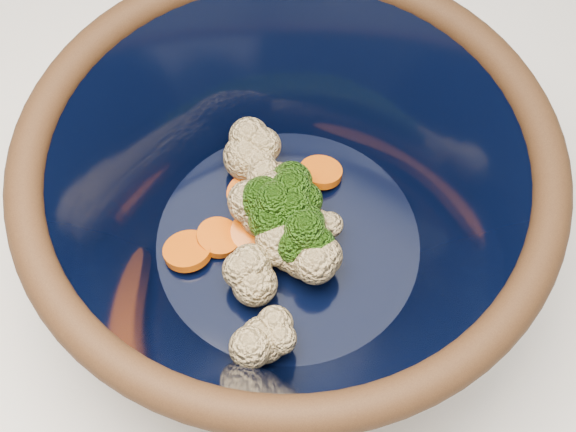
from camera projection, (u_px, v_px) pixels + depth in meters
name	position (u px, v px, depth m)	size (l,w,h in m)	color
mixing_bowl	(288.00, 205.00, 0.50)	(0.34, 0.34, 0.14)	black
vegetable_pile	(281.00, 221.00, 0.52)	(0.12, 0.16, 0.05)	#608442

